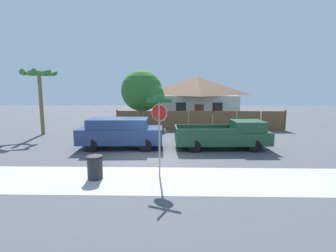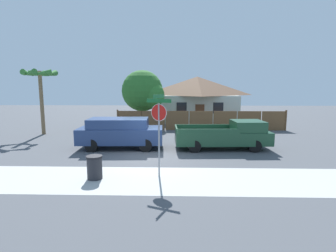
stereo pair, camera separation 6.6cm
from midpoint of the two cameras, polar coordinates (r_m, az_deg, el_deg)
ground_plane at (r=14.21m, az=-4.04°, el=-6.57°), size 80.00×80.00×0.00m
sidewalk_strip at (r=10.79m, az=-5.95°, el=-11.48°), size 36.00×3.20×0.01m
wooden_fence at (r=22.75m, az=7.27°, el=1.18°), size 14.56×0.12×1.76m
house at (r=29.85m, az=6.40°, el=6.16°), size 8.72×7.82×4.86m
oak_tree at (r=24.50m, az=-5.13°, el=7.42°), size 3.98×3.79×5.25m
palm_tree at (r=22.64m, az=-26.01°, el=9.16°), size 2.49×2.69×5.02m
red_suv at (r=16.05m, az=-10.21°, el=-1.30°), size 5.08×2.26×1.83m
orange_pickup at (r=16.04m, az=12.63°, el=-1.97°), size 5.64×2.18×1.71m
stop_sign at (r=10.61m, az=-1.81°, el=1.15°), size 1.01×0.91×3.39m
trash_bin at (r=11.07m, az=-15.52°, el=-8.64°), size 0.64×0.64×0.95m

